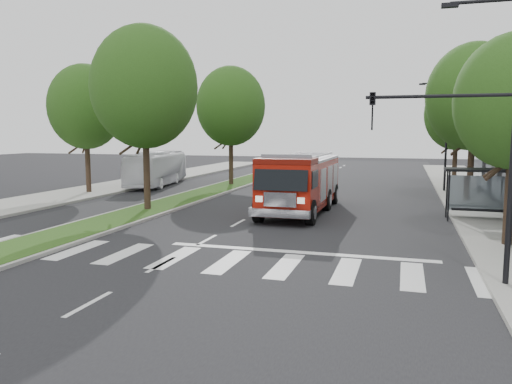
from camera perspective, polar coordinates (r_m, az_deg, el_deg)
ground at (r=20.60m, az=-5.64°, el=-5.50°), size 140.00×140.00×0.00m
sidewalk_right at (r=29.34m, az=25.94°, el=-2.31°), size 5.00×80.00×0.15m
sidewalk_left at (r=36.44m, az=-20.99°, el=-0.42°), size 5.00×80.00×0.15m
median at (r=39.31m, az=-3.82°, el=0.53°), size 3.00×50.00×0.15m
bus_shelter at (r=27.10m, az=24.07°, el=1.27°), size 3.20×1.60×2.61m
tree_right_mid at (r=32.91m, az=23.66°, el=9.93°), size 5.60×5.60×9.72m
tree_right_far at (r=42.81m, az=21.99°, el=8.29°), size 5.00×5.00×8.73m
tree_median_near at (r=28.25m, az=-12.63°, el=11.60°), size 5.80×5.80×10.16m
tree_median_far at (r=41.01m, az=-2.91°, el=9.76°), size 5.60×5.60×9.72m
tree_left_mid at (r=37.54m, az=-18.90°, el=9.18°), size 5.20×5.20×9.16m
streetlight_right_near at (r=15.24m, az=24.20°, el=7.29°), size 4.08×0.22×8.00m
streetlight_right_far at (r=38.71m, az=20.74°, el=6.53°), size 2.11×0.20×8.00m
fire_engine at (r=27.52m, az=5.16°, el=1.00°), size 3.06×9.66×3.34m
city_bus at (r=42.18m, az=-11.23°, el=2.66°), size 4.18×10.38×2.82m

